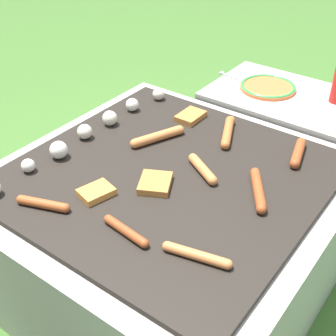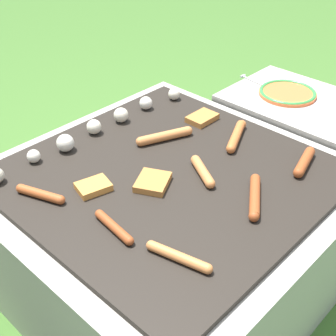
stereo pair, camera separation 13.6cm
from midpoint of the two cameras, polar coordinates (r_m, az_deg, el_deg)
ground_plane at (r=1.66m, az=2.41°, el=-12.88°), size 14.00×14.00×0.00m
grill at (r=1.51m, az=2.60°, el=-7.46°), size 0.97×0.97×0.43m
side_ledge at (r=1.97m, az=17.42°, el=2.10°), size 0.40×0.58×0.43m
sausage_front_left at (r=1.52m, az=2.15°, el=3.83°), size 0.19×0.10×0.03m
sausage_mid_right at (r=1.17m, az=-3.32°, el=-7.32°), size 0.04×0.15×0.02m
sausage_front_center at (r=1.55m, az=10.81°, el=3.78°), size 0.18×0.10×0.03m
sausage_front_right at (r=1.47m, az=18.87°, el=0.63°), size 0.16×0.06×0.03m
sausage_back_center at (r=1.10m, az=4.91°, el=-10.89°), size 0.06×0.17×0.02m
sausage_back_right at (r=1.30m, az=13.53°, el=-3.50°), size 0.16×0.12×0.03m
sausage_back_left at (r=1.37m, az=7.09°, el=-0.50°), size 0.09×0.14×0.03m
sausage_mid_left at (r=1.30m, az=-12.46°, el=-3.23°), size 0.07×0.15×0.03m
bread_slice_center at (r=1.65m, az=6.56°, el=6.01°), size 0.10×0.07×0.02m
bread_slice_left at (r=1.32m, az=1.07°, el=-1.84°), size 0.13×0.12×0.02m
bread_slice_right at (r=1.31m, az=-6.16°, el=-2.39°), size 0.10×0.09×0.02m
mushroom_row at (r=1.55m, az=-6.48°, el=4.75°), size 0.78×0.07×0.06m
plate_colorful at (r=1.89m, az=16.41°, el=8.73°), size 0.22×0.22×0.02m
fork_utensil at (r=1.95m, az=13.01°, el=9.98°), size 0.05×0.21×0.01m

